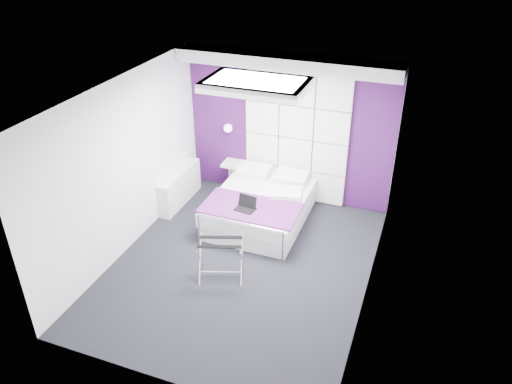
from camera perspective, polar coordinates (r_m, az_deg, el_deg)
floor at (r=7.39m, az=-1.64°, el=-8.35°), size 4.40×4.40×0.00m
ceiling at (r=6.14m, az=-1.99°, el=11.11°), size 4.40×4.40×0.00m
wall_back at (r=8.54m, az=3.77°, el=7.27°), size 3.60×0.00×3.60m
wall_left at (r=7.46m, az=-14.74°, el=2.81°), size 0.00×4.40×4.40m
wall_right at (r=6.30m, az=13.58°, el=-2.34°), size 0.00×4.40×4.40m
accent_wall at (r=8.53m, az=3.75°, el=7.24°), size 3.58×0.02×2.58m
soffit at (r=7.93m, az=3.52°, el=14.65°), size 3.58×0.50×0.20m
headboard at (r=8.50m, az=4.60°, el=6.17°), size 1.80×0.08×2.30m
skylight at (r=6.68m, az=0.00°, el=12.25°), size 1.36×0.86×0.12m
wall_lamp at (r=8.78m, az=-3.13°, el=7.38°), size 0.15×0.15×0.15m
radiator at (r=8.83m, az=-8.73°, el=0.56°), size 0.22×1.20×0.60m
bed at (r=8.22m, az=0.51°, el=-1.68°), size 1.52×1.82×0.65m
nightstand at (r=8.98m, az=-2.33°, el=3.23°), size 0.45×0.35×0.05m
luggage_rack at (r=7.04m, az=-4.05°, el=-7.63°), size 0.60×0.44×0.59m
laptop at (r=7.68m, az=-1.15°, el=-1.57°), size 0.30×0.22×0.22m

